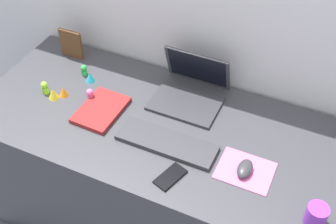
{
  "coord_description": "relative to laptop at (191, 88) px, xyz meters",
  "views": [
    {
      "loc": [
        0.55,
        -1.17,
        2.07
      ],
      "look_at": [
        0.01,
        0.0,
        0.83
      ],
      "focal_mm": 47.19,
      "sensor_mm": 36.0,
      "label": 1
    }
  ],
  "objects": [
    {
      "name": "back_wall",
      "position": [
        -0.02,
        0.18,
        0.02
      ],
      "size": [
        2.9,
        0.05,
        1.63
      ],
      "primitive_type": "cube",
      "color": "silver",
      "rests_on": "ground_plane"
    },
    {
      "name": "toy_figurine_yellow",
      "position": [
        -0.56,
        -0.27,
        -0.03
      ],
      "size": [
        0.05,
        0.05,
        0.05
      ],
      "primitive_type": "cone",
      "color": "yellow",
      "rests_on": "desk"
    },
    {
      "name": "toy_figurine_orange",
      "position": [
        -0.52,
        -0.23,
        -0.03
      ],
      "size": [
        0.04,
        0.04,
        0.05
      ],
      "primitive_type": "cone",
      "color": "orange",
      "rests_on": "desk"
    },
    {
      "name": "picture_frame",
      "position": [
        -0.65,
        0.03,
        0.02
      ],
      "size": [
        0.12,
        0.02,
        0.15
      ],
      "primitive_type": "cube",
      "color": "brown",
      "rests_on": "desk"
    },
    {
      "name": "ground_plane",
      "position": [
        -0.02,
        -0.22,
        -0.79
      ],
      "size": [
        6.0,
        6.0,
        0.0
      ],
      "primitive_type": "plane",
      "color": "#474C56"
    },
    {
      "name": "toy_figurine_cyan",
      "position": [
        -0.47,
        -0.1,
        -0.03
      ],
      "size": [
        0.04,
        0.04,
        0.05
      ],
      "primitive_type": "cone",
      "color": "#28B7CC",
      "rests_on": "desk"
    },
    {
      "name": "coffee_mug",
      "position": [
        0.64,
        -0.42,
        -0.01
      ],
      "size": [
        0.07,
        0.07,
        0.08
      ],
      "primitive_type": "cylinder",
      "color": "purple",
      "rests_on": "desk"
    },
    {
      "name": "notebook_pad",
      "position": [
        -0.32,
        -0.25,
        -0.04
      ],
      "size": [
        0.18,
        0.24,
        0.02
      ],
      "primitive_type": "cube",
      "rotation": [
        0.0,
        0.0,
        -0.02
      ],
      "color": "maroon",
      "rests_on": "desk"
    },
    {
      "name": "toy_figurine_green",
      "position": [
        -0.52,
        -0.07,
        -0.02
      ],
      "size": [
        0.03,
        0.03,
        0.06
      ],
      "color": "green",
      "rests_on": "desk"
    },
    {
      "name": "mouse",
      "position": [
        0.35,
        -0.31,
        -0.03
      ],
      "size": [
        0.06,
        0.1,
        0.03
      ],
      "primitive_type": "ellipsoid",
      "color": "#333338",
      "rests_on": "mousepad"
    },
    {
      "name": "keyboard",
      "position": [
        0.02,
        -0.31,
        -0.04
      ],
      "size": [
        0.41,
        0.13,
        0.02
      ],
      "primitive_type": "cube",
      "color": "#333338",
      "rests_on": "desk"
    },
    {
      "name": "desk",
      "position": [
        -0.02,
        -0.22,
        -0.42
      ],
      "size": [
        1.7,
        0.72,
        0.74
      ],
      "primitive_type": "cube",
      "color": "#38383D",
      "rests_on": "ground_plane"
    },
    {
      "name": "toy_figurine_lime",
      "position": [
        -0.61,
        -0.25,
        -0.02
      ],
      "size": [
        0.03,
        0.03,
        0.06
      ],
      "color": "#8CDB33",
      "rests_on": "desk"
    },
    {
      "name": "cell_phone",
      "position": [
        0.11,
        -0.46,
        -0.05
      ],
      "size": [
        0.1,
        0.14,
        0.01
      ],
      "primitive_type": "cube",
      "rotation": [
        0.0,
        0.0,
        -0.32
      ],
      "color": "black",
      "rests_on": "desk"
    },
    {
      "name": "toy_figurine_pink",
      "position": [
        -0.4,
        -0.2,
        -0.02
      ],
      "size": [
        0.03,
        0.03,
        0.06
      ],
      "color": "pink",
      "rests_on": "desk"
    },
    {
      "name": "mousepad",
      "position": [
        0.35,
        -0.31,
        -0.05
      ],
      "size": [
        0.21,
        0.17,
        0.0
      ],
      "primitive_type": "cube",
      "color": "pink",
      "rests_on": "desk"
    },
    {
      "name": "laptop",
      "position": [
        0.0,
        0.0,
        0.0
      ],
      "size": [
        0.3,
        0.28,
        0.21
      ],
      "color": "#333338",
      "rests_on": "desk"
    }
  ]
}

